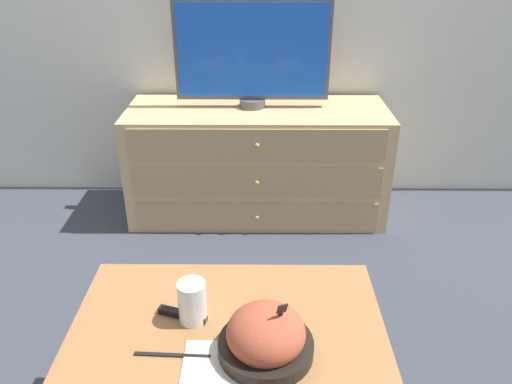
{
  "coord_description": "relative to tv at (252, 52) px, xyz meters",
  "views": [
    {
      "loc": [
        0.1,
        -2.78,
        1.41
      ],
      "look_at": [
        0.09,
        -1.4,
        0.7
      ],
      "focal_mm": 35.0,
      "sensor_mm": 36.0,
      "label": 1
    }
  ],
  "objects": [
    {
      "name": "remote_control",
      "position": [
        -0.17,
        -1.5,
        -0.38
      ],
      "size": [
        0.14,
        0.07,
        0.02
      ],
      "color": "black",
      "rests_on": "coffee_table"
    },
    {
      "name": "napkin",
      "position": [
        -0.06,
        -1.67,
        -0.39
      ],
      "size": [
        0.18,
        0.18,
        0.0
      ],
      "color": "silver",
      "rests_on": "coffee_table"
    },
    {
      "name": "takeout_bowl",
      "position": [
        0.06,
        -1.62,
        -0.34
      ],
      "size": [
        0.23,
        0.23,
        0.17
      ],
      "color": "black",
      "rests_on": "coffee_table"
    },
    {
      "name": "drink_cup",
      "position": [
        -0.14,
        -1.5,
        -0.34
      ],
      "size": [
        0.08,
        0.08,
        0.12
      ],
      "color": "#9E6638",
      "rests_on": "coffee_table"
    },
    {
      "name": "ground_plane",
      "position": [
        -0.07,
        0.25,
        -0.89
      ],
      "size": [
        12.0,
        12.0,
        0.0
      ],
      "primitive_type": "plane",
      "color": "#383D47"
    },
    {
      "name": "dresser",
      "position": [
        0.03,
        -0.04,
        -0.58
      ],
      "size": [
        1.37,
        0.52,
        0.6
      ],
      "color": "tan",
      "rests_on": "ground_plane"
    },
    {
      "name": "coffee_table",
      "position": [
        -0.04,
        -1.54,
        -0.47
      ],
      "size": [
        0.83,
        0.56,
        0.49
      ],
      "color": "#9E6B3D",
      "rests_on": "ground_plane"
    },
    {
      "name": "knife",
      "position": [
        -0.17,
        -1.64,
        -0.39
      ],
      "size": [
        0.19,
        0.02,
        0.01
      ],
      "color": "black",
      "rests_on": "coffee_table"
    },
    {
      "name": "tv",
      "position": [
        0.0,
        0.0,
        0.0
      ],
      "size": [
        0.78,
        0.13,
        0.54
      ],
      "color": "#515156",
      "rests_on": "dresser"
    }
  ]
}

